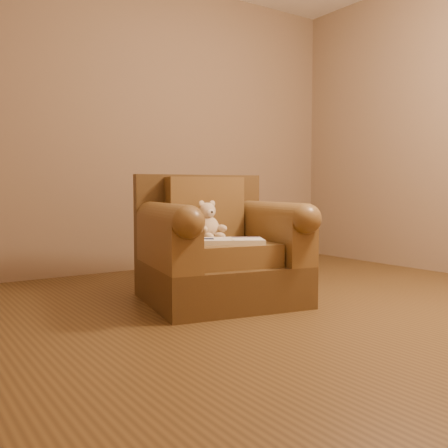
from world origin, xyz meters
TOP-DOWN VIEW (x-y plane):
  - floor at (0.00, 0.00)m, footprint 4.00×4.00m
  - room at (0.00, 0.00)m, footprint 4.02×4.02m
  - armchair at (-0.31, 0.51)m, footprint 1.11×1.07m
  - teddy_bear at (-0.33, 0.59)m, footprint 0.20×0.22m
  - guidebook at (-0.35, 0.28)m, footprint 0.47×0.41m
  - side_table at (0.64, 0.97)m, footprint 0.44×0.44m

SIDE VIEW (x-z plane):
  - floor at x=0.00m, z-range 0.00..0.00m
  - armchair at x=-0.31m, z-range -0.10..0.76m
  - side_table at x=0.64m, z-range 0.02..0.64m
  - guidebook at x=-0.35m, z-range 0.41..0.44m
  - teddy_bear at x=-0.33m, z-range 0.38..0.65m
  - room at x=0.00m, z-range 0.36..3.07m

